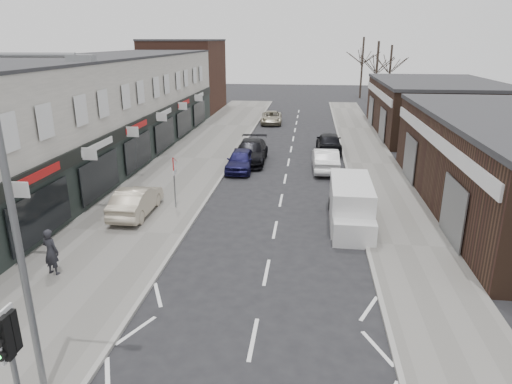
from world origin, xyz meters
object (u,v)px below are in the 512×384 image
(traffic_light, at_px, (9,345))
(parked_car_left_a, at_px, (241,160))
(parked_car_left_b, at_px, (251,152))
(street_lamp, at_px, (22,220))
(parked_car_right_a, at_px, (325,160))
(white_van, at_px, (351,205))
(pedestrian, at_px, (51,252))
(warning_sign, at_px, (174,168))
(parked_car_right_b, at_px, (329,142))
(parked_car_left_c, at_px, (271,118))
(sedan_on_pavement, at_px, (136,201))

(traffic_light, height_order, parked_car_left_a, traffic_light)
(parked_car_left_a, height_order, parked_car_left_b, parked_car_left_b)
(street_lamp, relative_size, parked_car_right_a, 1.78)
(white_van, relative_size, pedestrian, 2.98)
(warning_sign, bearing_deg, pedestrian, -108.97)
(traffic_light, xyz_separation_m, parked_car_left_b, (1.77, 23.72, -1.65))
(white_van, xyz_separation_m, parked_car_right_b, (-0.52, 14.28, -0.17))
(parked_car_left_b, height_order, parked_car_left_c, parked_car_left_b)
(street_lamp, distance_m, parked_car_left_b, 22.91)
(white_van, height_order, parked_car_left_b, white_van)
(street_lamp, distance_m, warning_sign, 13.04)
(traffic_light, xyz_separation_m, parked_car_left_c, (1.87, 39.20, -1.79))
(street_lamp, xyz_separation_m, warning_sign, (-0.63, 12.80, -2.42))
(parked_car_left_c, xyz_separation_m, parked_car_right_b, (5.41, -11.78, 0.16))
(white_van, height_order, parked_car_left_c, white_van)
(white_van, distance_m, parked_car_right_b, 14.29)
(warning_sign, relative_size, white_van, 0.52)
(warning_sign, xyz_separation_m, parked_car_left_b, (2.53, 9.71, -1.44))
(warning_sign, relative_size, parked_car_right_a, 0.60)
(sedan_on_pavement, relative_size, pedestrian, 2.38)
(parked_car_left_b, distance_m, parked_car_right_b, 6.64)
(warning_sign, relative_size, parked_car_left_c, 0.60)
(sedan_on_pavement, bearing_deg, parked_car_right_b, -124.46)
(parked_car_left_a, bearing_deg, parked_car_right_b, 45.78)
(white_van, xyz_separation_m, sedan_on_pavement, (-10.20, -0.26, -0.15))
(warning_sign, xyz_separation_m, parked_car_left_a, (2.15, 7.52, -1.50))
(white_van, xyz_separation_m, parked_car_right_a, (-0.92, 9.06, -0.21))
(sedan_on_pavement, relative_size, parked_car_left_b, 0.79)
(pedestrian, height_order, parked_car_left_b, pedestrian)
(street_lamp, bearing_deg, parked_car_right_a, 71.53)
(parked_car_left_a, distance_m, parked_car_right_b, 8.32)
(white_van, bearing_deg, parked_car_left_c, 103.67)
(parked_car_left_c, bearing_deg, street_lamp, -96.34)
(parked_car_left_a, bearing_deg, warning_sign, -105.20)
(parked_car_left_c, bearing_deg, parked_car_right_b, -68.67)
(street_lamp, distance_m, white_van, 14.77)
(street_lamp, xyz_separation_m, pedestrian, (-3.12, 5.58, -3.63))
(sedan_on_pavement, bearing_deg, warning_sign, -145.95)
(sedan_on_pavement, distance_m, parked_car_left_b, 11.62)
(parked_car_right_b, bearing_deg, sedan_on_pavement, 55.13)
(traffic_light, height_order, parked_car_right_a, traffic_light)
(parked_car_left_a, bearing_deg, street_lamp, -93.49)
(sedan_on_pavement, xyz_separation_m, parked_car_left_b, (4.17, 10.85, -0.04))
(white_van, bearing_deg, pedestrian, -149.30)
(white_van, xyz_separation_m, parked_car_left_c, (-5.93, 26.07, -0.33))
(warning_sign, distance_m, parked_car_right_a, 11.29)
(warning_sign, xyz_separation_m, parked_car_right_a, (7.64, 8.18, -1.46))
(parked_car_left_a, height_order, parked_car_left_c, parked_car_left_a)
(warning_sign, bearing_deg, parked_car_right_b, 59.04)
(warning_sign, bearing_deg, parked_car_right_a, 46.94)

